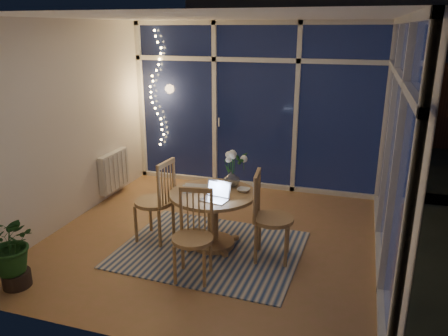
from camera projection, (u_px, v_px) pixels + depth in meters
The scene contains 25 objects.
floor at pixel (215, 237), 5.43m from camera, with size 4.00×4.00×0.00m, color olive.
ceiling at pixel (213, 17), 4.64m from camera, with size 4.00×4.00×0.00m, color white.
wall_back at pixel (255, 107), 6.85m from camera, with size 4.00×0.04×2.60m, color silver.
wall_front at pixel (127, 196), 3.22m from camera, with size 4.00×0.04×2.60m, color silver.
wall_left at pixel (67, 125), 5.61m from camera, with size 0.04×4.00×2.60m, color silver.
wall_right at pixel (399, 150), 4.46m from camera, with size 0.04×4.00×2.60m, color silver.
window_wall_back at pixel (255, 108), 6.81m from camera, with size 4.00×0.10×2.60m, color silver.
window_wall_right at pixel (395, 149), 4.47m from camera, with size 0.10×4.00×2.60m, color silver.
radiator at pixel (114, 171), 6.69m from camera, with size 0.10×0.70×0.58m, color silver.
fairy_lights at pixel (156, 90), 7.15m from camera, with size 0.24×0.10×1.85m, color #E9B85D, non-canonical shape.
garden_patio at pixel (307, 146), 9.84m from camera, with size 12.00×6.00×0.10m, color black.
garden_fence at pixel (291, 100), 10.15m from camera, with size 11.00×0.08×1.80m, color #361E13.
neighbour_roof at pixel (321, 39), 12.39m from camera, with size 7.00×3.00×2.20m, color #373A42.
garden_shrubs at pixel (232, 136), 8.61m from camera, with size 0.90×0.90×0.90m, color black.
rug at pixel (210, 249), 5.13m from camera, with size 2.06×1.65×0.01m, color beige.
dining_table at pixel (213, 220), 5.12m from camera, with size 1.00×1.00×0.68m, color olive.
chair_left at pixel (154, 200), 5.23m from camera, with size 0.48×0.48×1.04m, color olive.
chair_right at pixel (273, 217), 4.78m from camera, with size 0.48×0.48×1.03m, color olive.
chair_front at pixel (193, 237), 4.40m from camera, with size 0.44×0.44×0.96m, color olive.
laptop at pixel (214, 191), 4.75m from camera, with size 0.29×0.25×0.21m, color silver, non-canonical shape.
flower_vase at pixel (232, 178), 5.19m from camera, with size 0.20×0.20×0.21m, color silver.
bowl at pixel (244, 190), 5.04m from camera, with size 0.15×0.15×0.04m, color silver.
newspapers at pixel (198, 188), 5.13m from camera, with size 0.36×0.28×0.01m, color #B9B7B0.
phone at pixel (214, 193), 4.98m from camera, with size 0.11×0.05×0.01m, color black.
potted_plant at pixel (12, 252), 4.30m from camera, with size 0.54×0.47×0.76m, color #18441B.
Camera 1 is at (1.59, -4.64, 2.49)m, focal length 35.00 mm.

